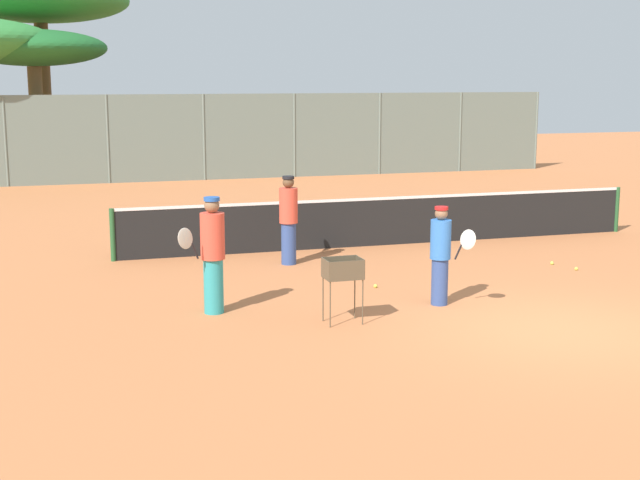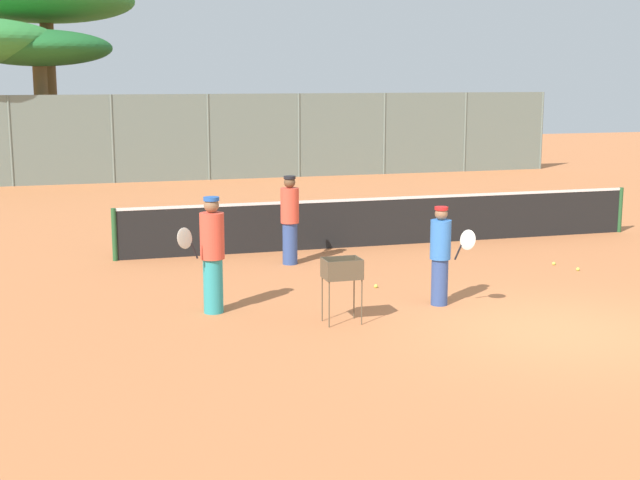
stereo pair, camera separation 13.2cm
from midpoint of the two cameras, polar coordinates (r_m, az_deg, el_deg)
The scene contains 12 objects.
ground_plane at distance 13.59m, azimuth 14.82°, elevation -5.60°, with size 80.00×80.00×0.00m, color #C67242.
tennis_net at distance 19.61m, azimuth 4.09°, elevation 1.28°, with size 11.89×0.10×1.07m.
back_fence at distance 32.49m, azimuth -4.62°, elevation 6.63°, with size 23.49×0.08×3.05m.
tree_0 at distance 33.91m, azimuth -17.99°, elevation 11.50°, with size 5.17×5.17×5.31m.
tree_2 at distance 37.28m, azimuth -17.61°, elevation 14.30°, with size 6.86×6.86×7.41m.
player_white_outfit at distance 17.53m, azimuth -2.24°, elevation 1.37°, with size 0.47×0.87×1.76m.
player_red_cap at distance 14.51m, azimuth 7.49°, elevation -0.90°, with size 0.54×0.80×1.62m.
player_yellow_shirt at distance 13.97m, azimuth -7.16°, elevation -0.86°, with size 0.83×0.61×1.84m.
ball_cart at distance 13.34m, azimuth 1.18°, elevation -2.18°, with size 0.56×0.41×0.99m.
tennis_ball_1 at distance 18.18m, azimuth 14.43°, elevation -1.44°, with size 0.07×0.07×0.07m, color #D1E54C.
tennis_ball_2 at distance 15.73m, azimuth 3.33°, elevation -2.95°, with size 0.07×0.07×0.07m, color #D1E54C.
tennis_ball_4 at distance 17.78m, azimuth 15.88°, elevation -1.78°, with size 0.07×0.07×0.07m, color #D1E54C.
Camera 1 is at (-7.08, -11.02, 3.68)m, focal length 50.00 mm.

